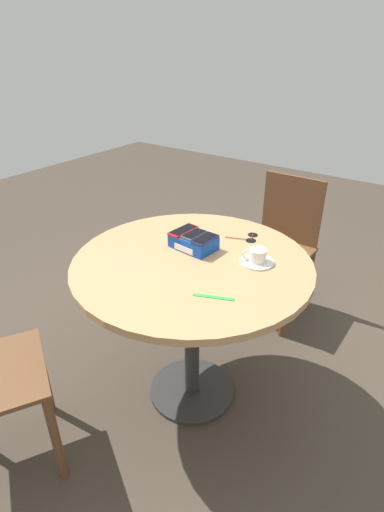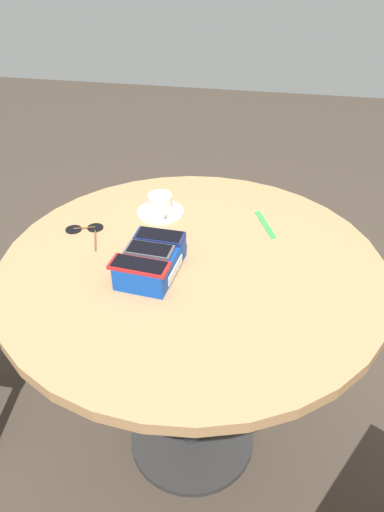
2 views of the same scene
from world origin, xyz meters
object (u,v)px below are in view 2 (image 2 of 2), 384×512
(coffee_cup, at_px, (160,203))
(lanyard_strap, at_px, (265,224))
(sunglasses, at_px, (86,230))
(phone_box, at_px, (151,262))
(saucer, at_px, (160,212))
(round_table, at_px, (192,298))
(phone_navy, at_px, (160,236))
(phone_red, at_px, (139,266))
(phone_gray, at_px, (149,250))

(coffee_cup, bearing_deg, lanyard_strap, -91.40)
(coffee_cup, distance_m, sunglasses, 0.23)
(phone_box, relative_size, saucer, 1.45)
(round_table, relative_size, phone_navy, 7.81)
(round_table, distance_m, coffee_cup, 0.31)
(phone_navy, distance_m, coffee_cup, 0.23)
(sunglasses, bearing_deg, phone_box, -123.77)
(phone_red, distance_m, phone_gray, 0.07)
(saucer, distance_m, lanyard_strap, 0.32)
(round_table, bearing_deg, coffee_cup, 31.22)
(phone_box, relative_size, phone_gray, 1.70)
(saucer, bearing_deg, coffee_cup, -152.12)
(phone_navy, height_order, coffee_cup, phone_navy)
(coffee_cup, bearing_deg, phone_red, -174.48)
(round_table, height_order, phone_gray, phone_gray)
(round_table, relative_size, saucer, 7.13)
(phone_navy, bearing_deg, lanyard_strap, -50.85)
(phone_navy, bearing_deg, phone_gray, 170.86)
(saucer, bearing_deg, sunglasses, 125.29)
(phone_gray, xyz_separation_m, coffee_cup, (0.29, 0.04, -0.03))
(round_table, height_order, phone_red, phone_red)
(sunglasses, bearing_deg, lanyard_strap, -76.25)
(phone_gray, xyz_separation_m, phone_navy, (0.06, -0.01, 0.00))
(phone_box, height_order, phone_red, phone_red)
(phone_box, height_order, sunglasses, phone_box)
(phone_gray, height_order, coffee_cup, phone_gray)
(round_table, relative_size, sunglasses, 7.32)
(round_table, bearing_deg, sunglasses, 73.48)
(round_table, bearing_deg, phone_navy, 85.09)
(lanyard_strap, bearing_deg, coffee_cup, 88.60)
(phone_navy, xyz_separation_m, coffee_cup, (0.22, 0.05, -0.03))
(coffee_cup, relative_size, sunglasses, 0.69)
(phone_red, bearing_deg, sunglasses, 45.41)
(phone_red, relative_size, saucer, 1.05)
(phone_box, distance_m, phone_red, 0.07)
(phone_gray, height_order, sunglasses, phone_gray)
(round_table, bearing_deg, phone_red, 139.69)
(round_table, relative_size, phone_gray, 8.37)
(coffee_cup, height_order, sunglasses, coffee_cup)
(phone_navy, height_order, lanyard_strap, phone_navy)
(round_table, height_order, saucer, saucer)
(saucer, bearing_deg, phone_navy, -166.49)
(phone_box, xyz_separation_m, saucer, (0.29, 0.05, -0.03))
(round_table, height_order, lanyard_strap, lanyard_strap)
(phone_gray, bearing_deg, round_table, -59.21)
(phone_red, bearing_deg, round_table, -40.31)
(phone_red, xyz_separation_m, lanyard_strap, (0.34, -0.28, -0.06))
(round_table, bearing_deg, phone_gray, 120.79)
(sunglasses, bearing_deg, phone_navy, -110.37)
(phone_navy, bearing_deg, phone_red, 171.94)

